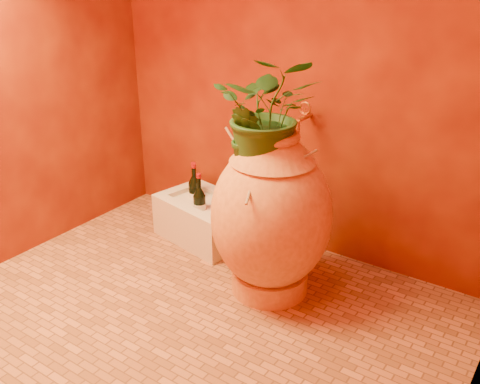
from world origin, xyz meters
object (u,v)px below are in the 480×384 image
Objects in this scene: wine_bottle_a at (200,206)px; wine_bottle_c at (195,194)px; amphora at (271,215)px; wine_bottle_b at (194,192)px; wall_tap at (303,117)px; stone_basin at (205,220)px.

wine_bottle_c is (-0.13, 0.12, -0.00)m from wine_bottle_a.
wine_bottle_a reaches higher than wine_bottle_c.
amphora reaches higher than wine_bottle_c.
wall_tap is at bearing 10.74° from wine_bottle_b.
wine_bottle_a is 1.01× the size of wine_bottle_c.
stone_basin is 1.97× the size of wine_bottle_a.
wine_bottle_a is 0.83m from wall_tap.
amphora reaches higher than stone_basin.
stone_basin is at bearing -27.23° from wine_bottle_b.
amphora is at bearing -21.77° from wine_bottle_c.
wall_tap is (0.69, 0.13, 0.58)m from wine_bottle_b.
amphora is 0.82m from wine_bottle_c.
wine_bottle_a is at bearing -42.47° from wine_bottle_b.
wine_bottle_a is 1.03× the size of wine_bottle_b.
stone_basin is 0.18m from wine_bottle_c.
amphora is 2.82× the size of wine_bottle_b.
stone_basin is 3.60× the size of wall_tap.
amphora is 0.76m from stone_basin.
wine_bottle_c is 1.81× the size of wall_tap.
wine_bottle_b is at bearing 152.77° from stone_basin.
wine_bottle_c is (0.03, -0.03, 0.00)m from wine_bottle_b.
wall_tap is at bearing 100.20° from amphora.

